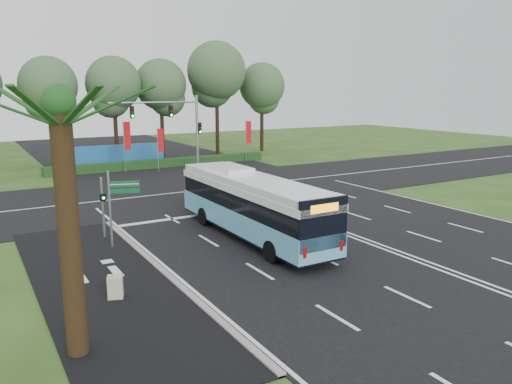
% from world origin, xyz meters
% --- Properties ---
extents(ground, '(120.00, 120.00, 0.00)m').
position_xyz_m(ground, '(0.00, 0.00, 0.00)').
color(ground, '#294717').
rests_on(ground, ground).
extents(road_main, '(20.00, 120.00, 0.04)m').
position_xyz_m(road_main, '(0.00, 0.00, 0.02)').
color(road_main, black).
rests_on(road_main, ground).
extents(road_cross, '(120.00, 14.00, 0.05)m').
position_xyz_m(road_cross, '(0.00, 12.00, 0.03)').
color(road_cross, black).
rests_on(road_cross, ground).
extents(bike_path, '(5.00, 18.00, 0.06)m').
position_xyz_m(bike_path, '(-12.50, -3.00, 0.03)').
color(bike_path, black).
rests_on(bike_path, ground).
extents(kerb_strip, '(0.25, 18.00, 0.12)m').
position_xyz_m(kerb_strip, '(-10.10, -3.00, 0.06)').
color(kerb_strip, gray).
rests_on(kerb_strip, ground).
extents(city_bus, '(2.65, 11.95, 3.42)m').
position_xyz_m(city_bus, '(-4.39, -0.54, 1.72)').
color(city_bus, '#59A7CE').
rests_on(city_bus, ground).
extents(pedestrian_signal, '(0.30, 0.41, 3.18)m').
position_xyz_m(pedestrian_signal, '(-10.95, 3.18, 1.74)').
color(pedestrian_signal, gray).
rests_on(pedestrian_signal, ground).
extents(street_sign, '(1.40, 0.56, 3.78)m').
position_xyz_m(street_sign, '(-10.73, 1.28, 2.40)').
color(street_sign, gray).
rests_on(street_sign, ground).
extents(utility_cabinet, '(0.65, 0.60, 0.89)m').
position_xyz_m(utility_cabinet, '(-12.52, -4.67, 0.44)').
color(utility_cabinet, '#BDB498').
rests_on(utility_cabinet, ground).
extents(banner_flag_left, '(0.70, 0.16, 4.74)m').
position_xyz_m(banner_flag_left, '(-3.80, 23.29, 3.09)').
color(banner_flag_left, gray).
rests_on(banner_flag_left, ground).
extents(banner_flag_mid, '(0.59, 0.17, 4.06)m').
position_xyz_m(banner_flag_mid, '(-0.98, 22.26, 2.67)').
color(banner_flag_mid, gray).
rests_on(banner_flag_mid, ground).
extents(banner_flag_right, '(0.64, 0.12, 4.36)m').
position_xyz_m(banner_flag_right, '(9.19, 23.66, 2.85)').
color(banner_flag_right, gray).
rests_on(banner_flag_right, ground).
extents(palm_tree, '(3.20, 3.20, 7.65)m').
position_xyz_m(palm_tree, '(-14.50, -8.00, 6.44)').
color(palm_tree, '#382614').
rests_on(palm_tree, ground).
extents(traffic_light_gantry, '(8.41, 0.28, 7.00)m').
position_xyz_m(traffic_light_gantry, '(0.21, 20.50, 4.66)').
color(traffic_light_gantry, gray).
rests_on(traffic_light_gantry, ground).
extents(hedge, '(22.00, 1.20, 0.80)m').
position_xyz_m(hedge, '(0.00, 24.50, 0.40)').
color(hedge, '#153212').
rests_on(hedge, ground).
extents(blue_hoarding, '(10.00, 0.30, 2.20)m').
position_xyz_m(blue_hoarding, '(-4.00, 27.00, 1.10)').
color(blue_hoarding, '#1B5994').
rests_on(blue_hoarding, ground).
extents(eucalyptus_row, '(41.90, 7.29, 12.94)m').
position_xyz_m(eucalyptus_row, '(-2.58, 30.94, 8.43)').
color(eucalyptus_row, black).
rests_on(eucalyptus_row, ground).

